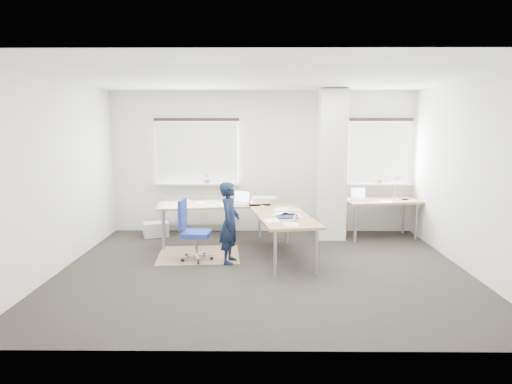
{
  "coord_description": "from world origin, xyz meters",
  "views": [
    {
      "loc": [
        -0.05,
        -6.58,
        2.14
      ],
      "look_at": [
        -0.12,
        0.9,
        1.03
      ],
      "focal_mm": 32.0,
      "sensor_mm": 36.0,
      "label": 1
    }
  ],
  "objects_px": {
    "desk_main": "(248,211)",
    "task_chair": "(194,243)",
    "person": "(230,223)",
    "desk_side": "(381,202)"
  },
  "relations": [
    {
      "from": "desk_main",
      "to": "person",
      "type": "distance_m",
      "value": 0.77
    },
    {
      "from": "desk_main",
      "to": "person",
      "type": "relative_size",
      "value": 2.21
    },
    {
      "from": "desk_side",
      "to": "person",
      "type": "height_order",
      "value": "person"
    },
    {
      "from": "desk_main",
      "to": "person",
      "type": "bearing_deg",
      "value": -120.86
    },
    {
      "from": "person",
      "to": "desk_side",
      "type": "bearing_deg",
      "value": -51.2
    },
    {
      "from": "desk_main",
      "to": "person",
      "type": "xyz_separation_m",
      "value": [
        -0.27,
        -0.72,
        -0.06
      ]
    },
    {
      "from": "desk_main",
      "to": "task_chair",
      "type": "height_order",
      "value": "task_chair"
    },
    {
      "from": "task_chair",
      "to": "person",
      "type": "height_order",
      "value": "person"
    },
    {
      "from": "desk_side",
      "to": "desk_main",
      "type": "bearing_deg",
      "value": -169.7
    },
    {
      "from": "desk_main",
      "to": "task_chair",
      "type": "relative_size",
      "value": 2.87
    }
  ]
}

